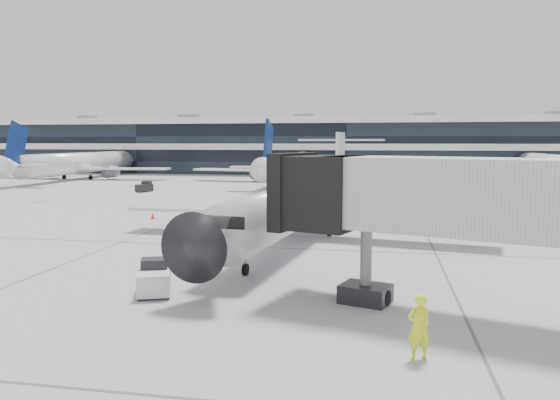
% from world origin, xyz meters
% --- Properties ---
extents(ground, '(220.00, 220.00, 0.00)m').
position_xyz_m(ground, '(0.00, 0.00, 0.00)').
color(ground, '#9C9C9F').
rests_on(ground, ground).
extents(terminal, '(170.00, 22.00, 10.00)m').
position_xyz_m(terminal, '(0.00, 82.00, 5.00)').
color(terminal, black).
rests_on(terminal, ground).
extents(bg_jet_left, '(32.00, 40.00, 9.60)m').
position_xyz_m(bg_jet_left, '(-45.00, 55.00, 0.00)').
color(bg_jet_left, white).
rests_on(bg_jet_left, ground).
extents(bg_jet_center, '(32.00, 40.00, 9.60)m').
position_xyz_m(bg_jet_center, '(-8.00, 55.00, 0.00)').
color(bg_jet_center, white).
rests_on(bg_jet_center, ground).
extents(bg_jet_right, '(32.00, 40.00, 9.60)m').
position_xyz_m(bg_jet_right, '(32.00, 55.00, 0.00)').
color(bg_jet_right, white).
rests_on(bg_jet_right, ground).
extents(regional_jet, '(25.70, 32.08, 7.41)m').
position_xyz_m(regional_jet, '(1.52, 3.89, 2.53)').
color(regional_jet, silver).
rests_on(regional_jet, ground).
extents(ramp_worker, '(0.89, 0.76, 2.06)m').
position_xyz_m(ramp_worker, '(8.00, -16.26, 1.03)').
color(ramp_worker, '#E5FF1A').
rests_on(ramp_worker, ground).
extents(baggage_tug, '(2.06, 2.61, 1.45)m').
position_xyz_m(baggage_tug, '(-2.88, -10.92, 0.65)').
color(baggage_tug, silver).
rests_on(baggage_tug, ground).
extents(traffic_cone, '(0.43, 0.43, 0.54)m').
position_xyz_m(traffic_cone, '(-12.40, 10.46, 0.25)').
color(traffic_cone, red).
rests_on(traffic_cone, ground).
extents(far_tug, '(1.87, 2.46, 1.39)m').
position_xyz_m(far_tug, '(-23.78, 33.77, 0.62)').
color(far_tug, black).
rests_on(far_tug, ground).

